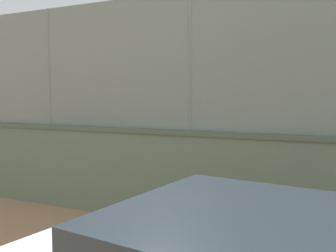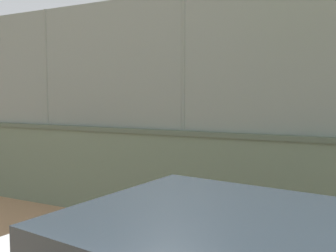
{
  "view_description": "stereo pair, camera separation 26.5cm",
  "coord_description": "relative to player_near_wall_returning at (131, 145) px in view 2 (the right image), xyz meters",
  "views": [
    {
      "loc": [
        -2.92,
        16.45,
        2.21
      ],
      "look_at": [
        1.87,
        6.8,
        1.38
      ],
      "focal_mm": 40.31,
      "sensor_mm": 36.0,
      "label": 1
    },
    {
      "loc": [
        -3.16,
        16.32,
        2.21
      ],
      "look_at": [
        1.87,
        6.8,
        1.38
      ],
      "focal_mm": 40.31,
      "sensor_mm": 36.0,
      "label": 2
    }
  ],
  "objects": [
    {
      "name": "fence_panel_on_wall",
      "position": [
        -2.78,
        2.59,
        1.89
      ],
      "size": [
        24.69,
        0.43,
        2.33
      ],
      "color": "gray",
      "rests_on": "perimeter_wall"
    },
    {
      "name": "spare_ball_by_wall",
      "position": [
        -4.87,
        0.7,
        -0.89
      ],
      "size": [
        0.07,
        0.07,
        0.07
      ],
      "primitive_type": "sphere",
      "color": "yellow",
      "rests_on": "ground_plane"
    },
    {
      "name": "player_foreground_swinging",
      "position": [
        -1.81,
        -6.86,
        0.08
      ],
      "size": [
        0.77,
        1.28,
        1.69
      ],
      "color": "#B2B2B2",
      "rests_on": "ground_plane"
    },
    {
      "name": "player_at_service_line",
      "position": [
        3.3,
        -3.48,
        -0.06
      ],
      "size": [
        0.68,
        1.21,
        1.48
      ],
      "color": "#591919",
      "rests_on": "ground_plane"
    },
    {
      "name": "player_near_wall_returning",
      "position": [
        0.0,
        0.0,
        0.0
      ],
      "size": [
        1.12,
        0.7,
        1.57
      ],
      "color": "black",
      "rests_on": "ground_plane"
    },
    {
      "name": "ground_plane",
      "position": [
        -2.36,
        -7.98,
        -0.92
      ],
      "size": [
        260.0,
        260.0,
        0.0
      ],
      "primitive_type": "plane",
      "color": "tan"
    },
    {
      "name": "sports_ball",
      "position": [
        -0.4,
        2.42,
        0.34
      ],
      "size": [
        0.21,
        0.21,
        0.21
      ],
      "primitive_type": "sphere",
      "color": "white"
    },
    {
      "name": "perimeter_wall",
      "position": [
        -2.78,
        2.59,
        -0.09
      ],
      "size": [
        25.12,
        0.71,
        1.65
      ],
      "color": "slate",
      "rests_on": "ground_plane"
    }
  ]
}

